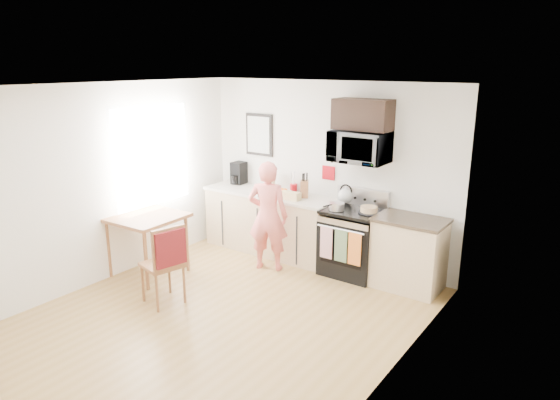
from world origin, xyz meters
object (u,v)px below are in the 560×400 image
Objects in this scene: microwave at (360,147)px; cake at (369,210)px; range at (352,244)px; person at (268,216)px; chair at (167,256)px; dining_table at (146,222)px.

microwave is 2.80× the size of cake.
range is at bearing -89.94° from microwave.
range is 0.75× the size of person.
person is 1.39m from cake.
microwave is at bearing 72.92° from chair.
dining_table is at bearing -142.77° from microwave.
microwave is 0.49× the size of person.
person reaches higher than range.
person reaches higher than dining_table.
range is 0.58m from cake.
cake is at bearing 32.38° from dining_table.
chair reaches higher than dining_table.
range is 1.53× the size of microwave.
person is 1.53× the size of chair.
person is (-1.05, -0.53, 0.34)m from range.
cake is (1.56, 2.10, 0.32)m from chair.
microwave reaches higher than chair.
microwave reaches higher than dining_table.
cake reaches higher than dining_table.
cake is (0.24, -0.14, -0.79)m from microwave.
chair is at bearing -121.69° from range.
cake is (1.29, 0.49, 0.19)m from person.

